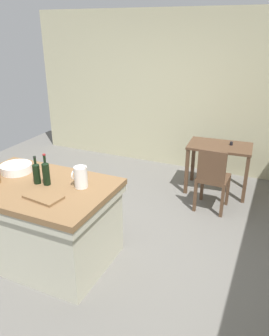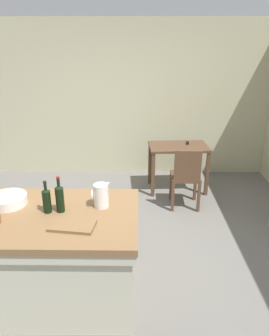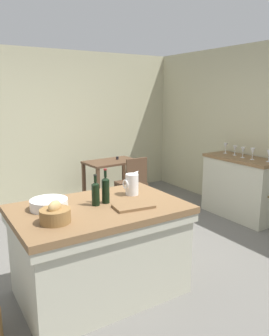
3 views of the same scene
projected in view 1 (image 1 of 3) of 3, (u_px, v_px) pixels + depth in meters
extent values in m
plane|color=#66635E|center=(105.00, 239.00, 3.92)|extent=(6.76, 6.76, 0.00)
cube|color=#B7B28E|center=(177.00, 92.00, 5.59)|extent=(5.32, 0.12, 2.60)
cube|color=brown|center=(37.00, 187.00, 3.32)|extent=(1.53, 1.01, 0.06)
cube|color=#BCBAA3|center=(38.00, 193.00, 3.35)|extent=(1.51, 0.99, 0.08)
cube|color=#BCBAA3|center=(42.00, 224.00, 3.49)|extent=(1.45, 0.93, 0.80)
cube|color=#513826|center=(220.00, 146.00, 4.81)|extent=(0.94, 0.62, 0.04)
cube|color=#513826|center=(187.00, 172.00, 4.88)|extent=(0.05, 0.05, 0.70)
cube|color=#513826|center=(246.00, 180.00, 4.61)|extent=(0.05, 0.05, 0.70)
cube|color=#513826|center=(193.00, 160.00, 5.30)|extent=(0.05, 0.05, 0.70)
cube|color=#513826|center=(247.00, 167.00, 5.04)|extent=(0.05, 0.05, 0.70)
cylinder|color=black|center=(231.00, 143.00, 4.79)|extent=(0.04, 0.04, 0.05)
cube|color=#513826|center=(213.00, 178.00, 4.43)|extent=(0.41, 0.41, 0.04)
cube|color=#513826|center=(212.00, 167.00, 4.19)|extent=(0.36, 0.04, 0.42)
cube|color=#513826|center=(228.00, 191.00, 4.60)|extent=(0.04, 0.04, 0.43)
cube|color=#513826|center=(202.00, 186.00, 4.74)|extent=(0.04, 0.04, 0.43)
cube|color=#513826|center=(222.00, 202.00, 4.30)|extent=(0.04, 0.04, 0.43)
cube|color=#513826|center=(195.00, 197.00, 4.44)|extent=(0.04, 0.04, 0.43)
cylinder|color=white|center=(81.00, 177.00, 3.22)|extent=(0.13, 0.13, 0.21)
cone|color=white|center=(85.00, 167.00, 3.15)|extent=(0.07, 0.04, 0.06)
torus|color=white|center=(74.00, 175.00, 3.25)|extent=(0.02, 0.10, 0.10)
cylinder|color=white|center=(16.00, 168.00, 3.59)|extent=(0.33, 0.33, 0.09)
cube|color=brown|center=(43.00, 197.00, 3.05)|extent=(0.37, 0.24, 0.02)
cylinder|color=black|center=(46.00, 174.00, 3.27)|extent=(0.07, 0.07, 0.22)
cone|color=black|center=(45.00, 163.00, 3.22)|extent=(0.07, 0.07, 0.03)
cylinder|color=black|center=(44.00, 158.00, 3.20)|extent=(0.03, 0.03, 0.08)
cylinder|color=maroon|center=(44.00, 155.00, 3.19)|extent=(0.03, 0.03, 0.01)
cylinder|color=black|center=(37.00, 174.00, 3.31)|extent=(0.07, 0.07, 0.20)
cone|color=black|center=(35.00, 164.00, 3.26)|extent=(0.07, 0.07, 0.02)
cylinder|color=black|center=(35.00, 160.00, 3.24)|extent=(0.03, 0.03, 0.07)
cylinder|color=black|center=(34.00, 157.00, 3.23)|extent=(0.03, 0.03, 0.01)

